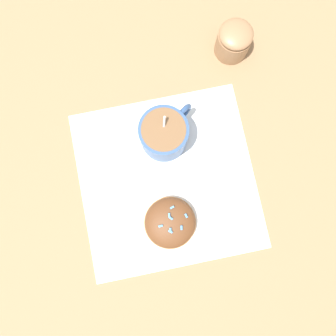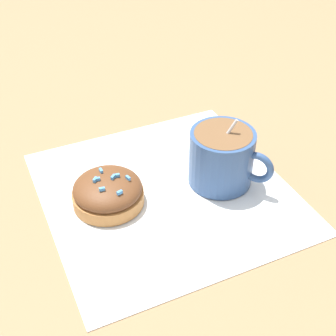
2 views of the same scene
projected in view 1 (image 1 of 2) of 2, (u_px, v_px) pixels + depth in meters
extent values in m
plane|color=#93704C|center=(167.00, 180.00, 0.59)|extent=(3.00, 3.00, 0.00)
cube|color=white|center=(167.00, 180.00, 0.59)|extent=(0.32, 0.32, 0.00)
cylinder|color=#335184|center=(164.00, 135.00, 0.56)|extent=(0.08, 0.08, 0.07)
cylinder|color=brown|center=(164.00, 130.00, 0.53)|extent=(0.07, 0.07, 0.01)
torus|color=#335184|center=(182.00, 114.00, 0.57)|extent=(0.04, 0.04, 0.04)
ellipsoid|color=silver|center=(165.00, 126.00, 0.59)|extent=(0.03, 0.02, 0.01)
cylinder|color=silver|center=(163.00, 136.00, 0.55)|extent=(0.05, 0.02, 0.08)
cylinder|color=#B2753D|center=(170.00, 222.00, 0.57)|extent=(0.09, 0.09, 0.02)
ellipsoid|color=brown|center=(170.00, 223.00, 0.56)|extent=(0.09, 0.09, 0.03)
cube|color=#4C99EA|center=(161.00, 226.00, 0.54)|extent=(0.00, 0.01, 0.00)
cube|color=#4C99EA|center=(172.00, 207.00, 0.55)|extent=(0.01, 0.01, 0.00)
cube|color=#4C99EA|center=(170.00, 232.00, 0.54)|extent=(0.01, 0.01, 0.00)
cube|color=#4C99EA|center=(171.00, 218.00, 0.54)|extent=(0.01, 0.01, 0.00)
cube|color=#4C99EA|center=(170.00, 230.00, 0.54)|extent=(0.01, 0.00, 0.00)
cube|color=#4C99EA|center=(186.00, 216.00, 0.55)|extent=(0.01, 0.01, 0.00)
cube|color=#4C99EA|center=(181.00, 228.00, 0.54)|extent=(0.01, 0.00, 0.00)
cube|color=#4C99EA|center=(169.00, 215.00, 0.54)|extent=(0.01, 0.00, 0.00)
cylinder|color=#99704C|center=(233.00, 43.00, 0.60)|extent=(0.06, 0.06, 0.05)
ellipsoid|color=#99704C|center=(236.00, 34.00, 0.57)|extent=(0.06, 0.06, 0.02)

